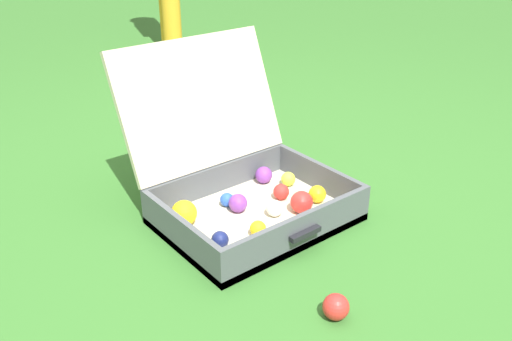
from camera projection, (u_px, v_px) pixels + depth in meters
ground_plane at (262, 236)px, 1.71m from camera, size 16.00×16.00×0.00m
open_suitcase at (240, 180)px, 1.80m from camera, size 0.58×0.63×0.53m
stray_ball_on_grass at (336, 307)px, 1.37m from camera, size 0.07×0.07×0.07m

